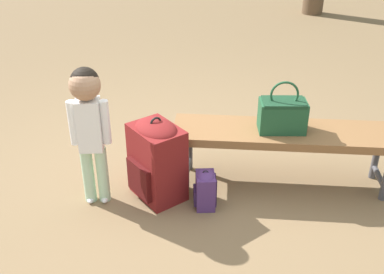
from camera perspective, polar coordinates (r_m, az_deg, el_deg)
ground_plane at (r=3.44m, az=-2.61°, el=-6.09°), size 40.00×40.00×0.00m
park_bench at (r=3.33m, az=11.51°, el=-0.00°), size 1.65×0.69×0.45m
handbag at (r=3.24m, az=11.13°, el=2.80°), size 0.34×0.21×0.37m
child_standing at (r=3.03m, az=-12.67°, el=2.53°), size 0.27×0.20×0.99m
backpack_large at (r=3.19m, az=-4.36°, el=-2.58°), size 0.42×0.46×0.62m
backpack_small at (r=3.16m, az=1.64°, el=-6.36°), size 0.16×0.18×0.29m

